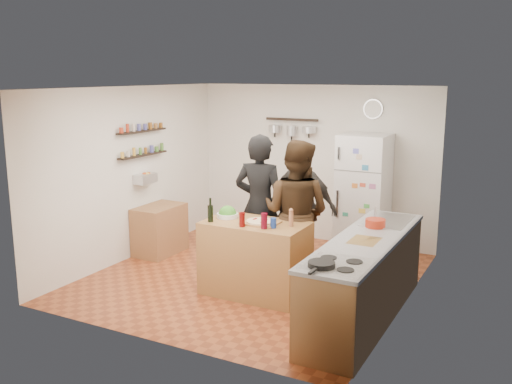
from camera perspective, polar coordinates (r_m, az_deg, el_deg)
The scene contains 26 objects.
room_shell at distance 7.71m, azimuth 1.00°, elevation 1.12°, with size 4.20×4.20×4.20m.
prep_island at distance 7.03m, azimuth -0.06°, elevation -6.65°, with size 1.25×0.72×0.91m, color olive.
pizza_board at distance 6.84m, azimuth 0.45°, elevation -3.10°, with size 0.42×0.34×0.02m, color olive.
pizza at distance 6.84m, azimuth 0.45°, elevation -2.95°, with size 0.34×0.34×0.02m, color beige.
salad_bowl at distance 7.13m, azimuth -2.87°, elevation -2.35°, with size 0.27×0.27×0.05m, color silver.
wine_bottle at distance 6.93m, azimuth -4.58°, elevation -2.16°, with size 0.07×0.07×0.20m, color black.
wine_glass_near at distance 6.70m, azimuth -1.40°, elevation -2.78°, with size 0.07×0.07×0.17m, color #560807.
wine_glass_far at distance 6.61m, azimuth 0.82°, elevation -2.92°, with size 0.08×0.08×0.18m, color #500615.
pepper_mill at distance 6.73m, azimuth 3.53°, elevation -2.72°, with size 0.05×0.05×0.17m, color #965E3F.
salt_canister at distance 6.65m, azimuth 1.74°, elevation -3.11°, with size 0.07×0.07×0.12m, color navy.
person_left at distance 7.54m, azimuth 0.39°, elevation -1.41°, with size 0.70×0.46×1.91m, color black.
person_center at distance 7.26m, azimuth 4.03°, elevation -2.11°, with size 0.91×0.71×1.87m, color black.
person_back at distance 7.78m, azimuth 4.66°, elevation -1.55°, with size 1.04×0.43×1.78m, color #2C2927.
counter_run at distance 6.47m, azimuth 10.84°, elevation -8.58°, with size 0.63×2.63×0.90m, color #9E7042.
stove_top at distance 5.46m, azimuth 8.08°, elevation -7.24°, with size 0.60×0.62×0.02m, color white.
skillet at distance 5.36m, azimuth 6.56°, elevation -7.20°, with size 0.26×0.26×0.05m, color black.
sink at distance 7.12m, azimuth 12.99°, elevation -2.87°, with size 0.50×0.80×0.03m, color silver.
cutting_board at distance 6.25m, azimuth 10.77°, elevation -4.87°, with size 0.30×0.40×0.02m, color brown.
red_bowl at distance 6.79m, azimuth 11.85°, elevation -3.06°, with size 0.23×0.23×0.10m, color #A22712.
fridge at distance 8.68m, azimuth 10.68°, elevation -0.23°, with size 0.70×0.68×1.80m, color white.
wall_clock at distance 8.82m, azimuth 11.63°, elevation 8.13°, with size 0.30×0.30×0.03m, color silver.
spice_shelf_lower at distance 8.55m, azimuth -11.23°, elevation 3.66°, with size 0.12×1.00×0.03m, color black.
spice_shelf_upper at distance 8.51m, azimuth -11.33°, elevation 5.99°, with size 0.12×1.00×0.03m, color black.
produce_basket at distance 8.59m, azimuth -10.98°, elevation 1.33°, with size 0.18×0.35×0.14m, color silver.
side_table at distance 8.73m, azimuth -9.60°, elevation -3.73°, with size 0.50×0.80×0.73m, color olive.
pot_rack at distance 9.21m, azimuth 3.60°, elevation 7.25°, with size 0.90×0.04×0.04m, color black.
Camera 1 is at (3.40, -6.38, 2.69)m, focal length 40.00 mm.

